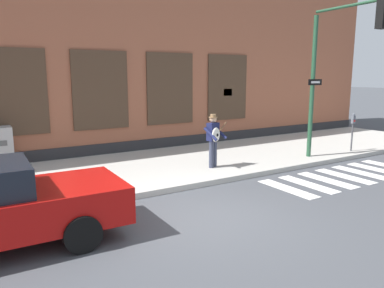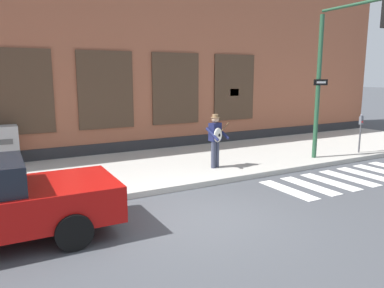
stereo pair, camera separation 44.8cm
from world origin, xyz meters
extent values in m
plane|color=#424449|center=(0.00, 0.00, 0.00)|extent=(160.00, 160.00, 0.00)
cube|color=#ADAAA3|center=(0.00, 4.29, 0.08)|extent=(28.00, 4.89, 0.16)
cube|color=#99563D|center=(0.00, 8.74, 4.19)|extent=(28.00, 4.00, 8.39)
cube|color=#28282B|center=(0.00, 6.72, 0.28)|extent=(28.00, 0.04, 0.55)
cube|color=#473323|center=(-2.78, 6.71, 2.47)|extent=(2.00, 0.06, 2.75)
cube|color=black|center=(-2.78, 6.70, 2.47)|extent=(1.88, 0.03, 2.63)
cube|color=#473323|center=(0.00, 6.71, 2.47)|extent=(2.00, 0.06, 2.75)
cube|color=black|center=(0.00, 6.70, 2.47)|extent=(1.88, 0.03, 2.63)
cube|color=#473323|center=(2.78, 6.71, 2.47)|extent=(2.00, 0.06, 2.75)
cube|color=black|center=(2.78, 6.70, 2.47)|extent=(1.88, 0.03, 2.63)
cube|color=#473323|center=(5.57, 6.71, 2.47)|extent=(2.00, 0.06, 2.75)
cube|color=black|center=(5.57, 6.70, 2.47)|extent=(1.88, 0.03, 2.63)
cube|color=yellow|center=(5.57, 6.69, 2.27)|extent=(0.44, 0.02, 0.30)
cube|color=silver|center=(3.00, 0.54, 0.01)|extent=(0.42, 1.90, 0.01)
cube|color=silver|center=(3.79, 0.54, 0.01)|extent=(0.42, 1.90, 0.01)
cube|color=silver|center=(4.59, 0.54, 0.01)|extent=(0.42, 1.90, 0.01)
cube|color=silver|center=(5.39, 0.54, 0.01)|extent=(0.42, 1.90, 0.01)
cube|color=silver|center=(6.18, 0.54, 0.01)|extent=(0.42, 1.90, 0.01)
cube|color=silver|center=(6.98, 0.54, 0.01)|extent=(0.42, 1.90, 0.01)
cube|color=silver|center=(-1.71, 1.22, 0.74)|extent=(0.06, 0.24, 0.12)
cube|color=silver|center=(-1.73, 0.08, 0.74)|extent=(0.06, 0.24, 0.12)
cylinder|color=black|center=(-2.63, 1.54, 0.33)|extent=(0.66, 0.25, 0.66)
cylinder|color=black|center=(-2.66, -0.21, 0.33)|extent=(0.66, 0.25, 0.66)
cylinder|color=#33384C|center=(2.39, 3.08, 0.58)|extent=(0.15, 0.15, 0.85)
cylinder|color=#33384C|center=(2.22, 3.01, 0.58)|extent=(0.15, 0.15, 0.85)
cube|color=#191E47|center=(2.30, 3.06, 1.28)|extent=(0.43, 0.32, 0.55)
sphere|color=tan|center=(2.30, 3.06, 1.67)|extent=(0.22, 0.22, 0.22)
cylinder|color=olive|center=(2.30, 3.06, 1.73)|extent=(0.28, 0.28, 0.02)
cylinder|color=olive|center=(2.30, 3.06, 1.78)|extent=(0.18, 0.18, 0.09)
cylinder|color=#191E47|center=(2.56, 3.03, 1.24)|extent=(0.23, 0.51, 0.39)
cylinder|color=#191E47|center=(2.10, 2.89, 1.24)|extent=(0.23, 0.51, 0.39)
ellipsoid|color=silver|center=(2.28, 2.86, 1.21)|extent=(0.38, 0.22, 0.44)
cylinder|color=black|center=(2.29, 2.81, 1.21)|extent=(0.09, 0.04, 0.09)
cylinder|color=brown|center=(2.53, 2.92, 1.39)|extent=(0.46, 0.17, 0.34)
cylinder|color=#234C33|center=(6.11, 2.59, 2.56)|extent=(0.15, 0.15, 4.80)
cylinder|color=#234C33|center=(6.02, 1.23, 5.05)|extent=(0.25, 2.71, 0.09)
cube|color=black|center=(6.10, 2.48, 2.76)|extent=(0.60, 0.07, 0.20)
cube|color=white|center=(6.10, 2.46, 2.76)|extent=(0.40, 0.04, 0.07)
cylinder|color=#47474C|center=(8.22, 2.40, 0.68)|extent=(0.06, 0.06, 1.05)
cube|color=#565B66|center=(8.22, 2.40, 1.36)|extent=(0.13, 0.10, 0.30)
sphere|color=#565B66|center=(8.22, 2.40, 1.54)|extent=(0.11, 0.11, 0.11)
cube|color=red|center=(8.22, 2.34, 1.31)|extent=(0.09, 0.01, 0.07)
cube|color=#9E9E9E|center=(-3.43, 6.29, 0.81)|extent=(0.86, 0.65, 1.30)
cube|color=#4C4C4C|center=(-3.43, 5.96, 1.00)|extent=(0.52, 0.02, 0.16)
camera|label=1|loc=(-4.20, -6.31, 3.00)|focal=35.00mm
camera|label=2|loc=(-3.81, -6.54, 3.00)|focal=35.00mm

